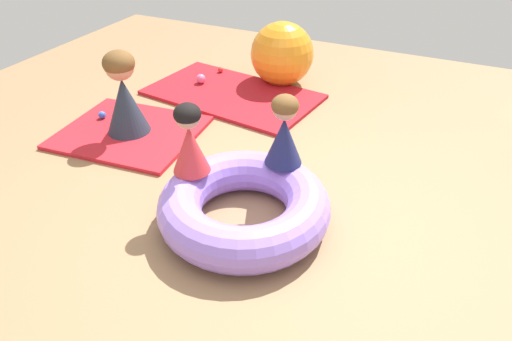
% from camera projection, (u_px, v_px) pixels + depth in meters
% --- Properties ---
extents(ground_plane, '(8.00, 8.00, 0.00)m').
position_uv_depth(ground_plane, '(244.00, 218.00, 3.51)').
color(ground_plane, '#93704C').
extents(gym_mat_far_right, '(1.95, 1.29, 0.04)m').
position_uv_depth(gym_mat_far_right, '(232.00, 94.00, 5.25)').
color(gym_mat_far_right, '#B21923').
rests_on(gym_mat_far_right, ground).
extents(gym_mat_front, '(1.35, 1.18, 0.04)m').
position_uv_depth(gym_mat_front, '(130.00, 132.00, 4.54)').
color(gym_mat_front, red).
rests_on(gym_mat_front, ground).
extents(inflatable_cushion, '(1.22, 1.22, 0.31)m').
position_uv_depth(inflatable_cushion, '(244.00, 206.00, 3.37)').
color(inflatable_cushion, '#9975EA').
rests_on(inflatable_cushion, ground).
extents(child_in_navy, '(0.38, 0.38, 0.54)m').
position_uv_depth(child_in_navy, '(284.00, 131.00, 3.41)').
color(child_in_navy, navy).
rests_on(child_in_navy, inflatable_cushion).
extents(child_in_red, '(0.32, 0.32, 0.53)m').
position_uv_depth(child_in_red, '(189.00, 139.00, 3.32)').
color(child_in_red, red).
rests_on(child_in_red, inflatable_cushion).
extents(adult_seated, '(0.43, 0.43, 0.78)m').
position_uv_depth(adult_seated, '(124.00, 94.00, 4.32)').
color(adult_seated, '#232D3D').
rests_on(adult_seated, gym_mat_front).
extents(play_ball_red, '(0.07, 0.07, 0.07)m').
position_uv_depth(play_ball_red, '(221.00, 70.00, 5.71)').
color(play_ball_red, red).
rests_on(play_ball_red, gym_mat_far_right).
extents(play_ball_pink, '(0.11, 0.11, 0.11)m').
position_uv_depth(play_ball_pink, '(201.00, 79.00, 5.43)').
color(play_ball_pink, pink).
rests_on(play_ball_pink, gym_mat_far_right).
extents(play_ball_blue, '(0.07, 0.07, 0.07)m').
position_uv_depth(play_ball_blue, '(102.00, 115.00, 4.71)').
color(play_ball_blue, blue).
rests_on(play_ball_blue, gym_mat_front).
extents(play_ball_orange, '(0.08, 0.08, 0.08)m').
position_uv_depth(play_ball_orange, '(128.00, 103.00, 4.93)').
color(play_ball_orange, orange).
rests_on(play_ball_orange, gym_mat_front).
extents(exercise_ball_large, '(0.71, 0.71, 0.71)m').
position_uv_depth(exercise_ball_large, '(282.00, 54.00, 5.36)').
color(exercise_ball_large, orange).
rests_on(exercise_ball_large, ground).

